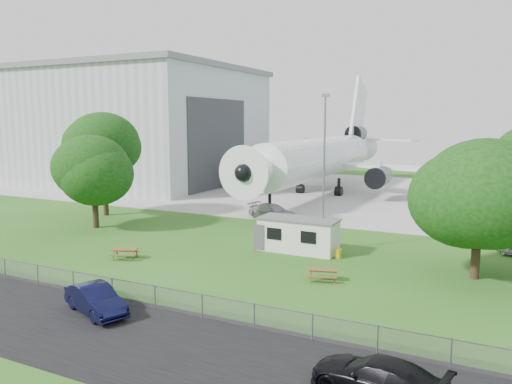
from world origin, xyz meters
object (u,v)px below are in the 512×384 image
at_px(hangar, 120,125).
at_px(site_cabin, 298,235).
at_px(picnic_east, 323,281).
at_px(airliner, 322,156).
at_px(picnic_west, 125,259).
at_px(car_centre_sedan, 96,300).

height_order(hangar, site_cabin, hangar).
xyz_separation_m(hangar, picnic_east, (48.57, -36.89, -9.41)).
xyz_separation_m(hangar, site_cabin, (44.53, -30.80, -8.09)).
relative_size(airliner, picnic_west, 26.52).
bearing_deg(hangar, picnic_east, -37.22).
relative_size(hangar, picnic_east, 23.89).
distance_m(picnic_west, picnic_east, 14.82).
relative_size(picnic_west, car_centre_sedan, 0.40).
bearing_deg(hangar, airliner, -0.22).
relative_size(hangar, airliner, 0.90).
distance_m(airliner, car_centre_sedan, 47.63).
xyz_separation_m(site_cabin, picnic_west, (-10.69, -7.67, -1.31)).
bearing_deg(site_cabin, airliner, 105.59).
height_order(hangar, airliner, hangar).
distance_m(airliner, picnic_east, 39.20).
bearing_deg(picnic_east, car_centre_sedan, -147.51).
height_order(picnic_west, car_centre_sedan, car_centre_sedan).
bearing_deg(site_cabin, hangar, 145.33).
bearing_deg(picnic_west, site_cabin, 14.21).
relative_size(airliner, car_centre_sedan, 10.48).
bearing_deg(picnic_west, car_centre_sedan, -78.77).
height_order(hangar, picnic_west, hangar).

